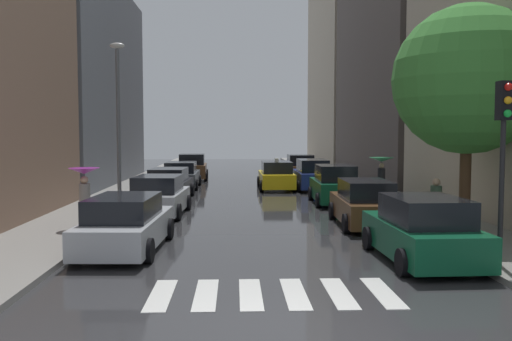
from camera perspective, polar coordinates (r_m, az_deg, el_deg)
The scene contains 24 objects.
ground_plane at distance 32.83m, azimuth -0.89°, elevation -1.81°, with size 28.00×72.00×0.04m, color #303033.
sidewalk_left at distance 33.31m, azimuth -12.14°, elevation -1.65°, with size 3.00×72.00×0.15m, color gray.
sidewalk_right at distance 33.60m, azimuth 10.27°, elevation -1.58°, with size 3.00×72.00×0.15m, color gray.
crosswalk_stripes at distance 11.37m, azimuth 1.75°, elevation -12.68°, with size 4.95×2.20×0.01m.
building_left_mid at distance 36.81m, azimuth -18.58°, elevation 8.55°, with size 6.00×17.48×12.72m, color slate.
building_right_mid at distance 40.53m, azimuth 15.13°, elevation 13.93°, with size 6.00×18.12×20.80m, color #564C47.
building_right_far at distance 58.71m, azimuth 9.54°, elevation 11.54°, with size 6.00×17.53×22.20m, color #B2A38C.
parked_car_left_nearest at distance 15.65m, azimuth -13.40°, elevation -5.48°, with size 2.24×4.83×1.54m.
parked_car_left_second at distance 22.05m, azimuth -10.08°, elevation -2.68°, with size 2.29×4.35×1.58m.
parked_car_left_third at distance 27.24m, azimuth -9.01°, elevation -1.46°, with size 2.22×4.48×1.54m.
parked_car_left_fourth at distance 32.84m, azimuth -7.77°, elevation -0.52°, with size 2.14×4.67×1.56m.
parked_car_left_fifth at distance 38.58m, azimuth -6.64°, elevation 0.29°, with size 2.23×4.09×1.81m.
parked_car_right_nearest at distance 14.55m, azimuth 16.93°, elevation -6.05°, with size 2.24×4.42×1.67m.
parked_car_right_second at distance 19.62m, azimuth 11.22°, elevation -3.47°, with size 2.07×4.54×1.62m.
parked_car_right_third at distance 25.55m, azimuth 8.18°, elevation -1.57°, with size 2.11×4.22×1.79m.
parked_car_right_fourth at distance 31.86m, azimuth 5.84°, elevation -0.51°, with size 2.00×4.75×1.74m.
parked_car_right_fifth at distance 37.70m, azimuth 4.59°, elevation 0.21°, with size 2.08×4.05×1.79m.
taxi_midroad at distance 31.73m, azimuth 2.13°, elevation -0.59°, with size 2.09×4.41×1.81m.
pedestrian_foreground at distance 26.82m, azimuth 12.93°, elevation 0.36°, with size 1.18×1.18×1.94m.
pedestrian_by_kerb at distance 18.81m, azimuth -17.42°, elevation -1.38°, with size 1.00×1.00×1.96m.
pedestrian_far_side at distance 18.58m, azimuth 18.21°, elevation -3.21°, with size 0.36×0.36×1.66m.
street_tree_right at distance 18.98m, azimuth 21.16°, elevation 8.77°, with size 4.77×4.77×7.19m.
traffic_light_right_corner at distance 13.90m, azimuth 24.37°, elevation 3.70°, with size 0.30×0.42×4.30m.
lamp_post_left at distance 23.33m, azimuth -14.14°, elevation 5.80°, with size 0.60×0.28×6.79m.
Camera 1 is at (-0.76, -8.65, 3.25)m, focal length 38.45 mm.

